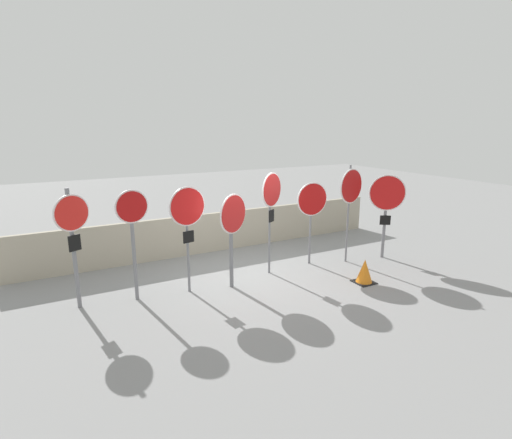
# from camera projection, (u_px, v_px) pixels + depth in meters

# --- Properties ---
(ground_plane) EXTENTS (40.00, 40.00, 0.00)m
(ground_plane) POSITION_uv_depth(u_px,v_px,m) (253.00, 278.00, 9.45)
(ground_plane) COLOR gray
(fence_back) EXTENTS (10.74, 0.12, 1.11)m
(fence_back) POSITION_uv_depth(u_px,v_px,m) (215.00, 232.00, 11.33)
(fence_back) COLOR #A89E89
(fence_back) RESTS_ON ground
(stop_sign_0) EXTENTS (0.65, 0.33, 2.40)m
(stop_sign_0) POSITION_uv_depth(u_px,v_px,m) (73.00, 229.00, 7.54)
(stop_sign_0) COLOR slate
(stop_sign_0) RESTS_ON ground
(stop_sign_1) EXTENTS (0.67, 0.18, 2.31)m
(stop_sign_1) POSITION_uv_depth(u_px,v_px,m) (133.00, 223.00, 7.89)
(stop_sign_1) COLOR slate
(stop_sign_1) RESTS_ON ground
(stop_sign_2) EXTENTS (0.82, 0.19, 2.31)m
(stop_sign_2) POSITION_uv_depth(u_px,v_px,m) (188.00, 214.00, 8.26)
(stop_sign_2) COLOR slate
(stop_sign_2) RESTS_ON ground
(stop_sign_3) EXTENTS (0.78, 0.42, 2.11)m
(stop_sign_3) POSITION_uv_depth(u_px,v_px,m) (233.00, 223.00, 8.57)
(stop_sign_3) COLOR slate
(stop_sign_3) RESTS_ON ground
(stop_sign_4) EXTENTS (0.72, 0.41, 2.46)m
(stop_sign_4) POSITION_uv_depth(u_px,v_px,m) (271.00, 197.00, 9.31)
(stop_sign_4) COLOR slate
(stop_sign_4) RESTS_ON ground
(stop_sign_5) EXTENTS (0.85, 0.14, 2.14)m
(stop_sign_5) POSITION_uv_depth(u_px,v_px,m) (312.00, 204.00, 10.01)
(stop_sign_5) COLOR slate
(stop_sign_5) RESTS_ON ground
(stop_sign_6) EXTENTS (0.86, 0.24, 2.54)m
(stop_sign_6) POSITION_uv_depth(u_px,v_px,m) (351.00, 191.00, 10.11)
(stop_sign_6) COLOR slate
(stop_sign_6) RESTS_ON ground
(stop_sign_7) EXTENTS (0.79, 0.56, 2.27)m
(stop_sign_7) POSITION_uv_depth(u_px,v_px,m) (387.00, 200.00, 10.49)
(stop_sign_7) COLOR slate
(stop_sign_7) RESTS_ON ground
(traffic_cone_0) EXTENTS (0.45, 0.45, 0.56)m
(traffic_cone_0) POSITION_uv_depth(u_px,v_px,m) (365.00, 271.00, 9.11)
(traffic_cone_0) COLOR black
(traffic_cone_0) RESTS_ON ground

